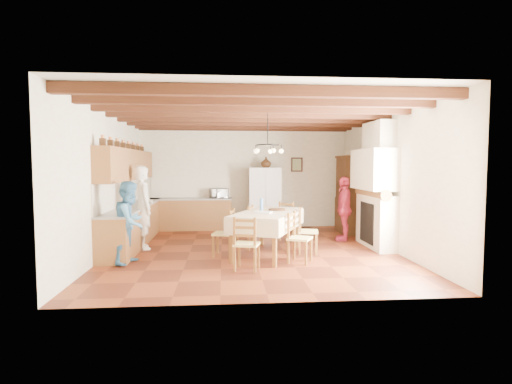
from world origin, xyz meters
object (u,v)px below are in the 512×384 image
at_px(chair_left_near, 223,233).
at_px(person_man, 143,207).
at_px(refrigerator, 265,199).
at_px(hutch, 348,194).
at_px(dining_table, 267,216).
at_px(chair_end_near, 247,243).
at_px(chair_end_far, 283,223).
at_px(chair_right_far, 308,231).
at_px(chair_right_near, 300,237).
at_px(person_woman_blue, 130,222).
at_px(microwave, 219,193).
at_px(person_woman_red, 344,209).
at_px(chair_left_far, 243,227).

bearing_deg(chair_left_near, person_man, -102.32).
bearing_deg(refrigerator, chair_left_near, -107.39).
xyz_separation_m(hutch, dining_table, (-2.47, -2.45, -0.24)).
distance_m(chair_end_near, chair_end_far, 2.59).
bearing_deg(chair_right_far, chair_right_near, 168.05).
bearing_deg(chair_right_near, chair_end_near, 141.64).
bearing_deg(chair_left_near, chair_right_far, 106.90).
relative_size(chair_end_near, person_man, 0.52).
distance_m(hutch, person_woman_blue, 5.91).
bearing_deg(microwave, person_woman_red, -48.05).
bearing_deg(chair_right_near, person_woman_blue, 113.95).
height_order(hutch, chair_right_far, hutch).
xyz_separation_m(chair_end_near, person_woman_red, (2.53, 2.55, 0.30)).
bearing_deg(chair_end_far, hutch, 67.78).
distance_m(chair_left_far, microwave, 2.82).
relative_size(chair_left_near, chair_end_far, 1.00).
relative_size(chair_end_near, chair_end_far, 1.00).
bearing_deg(person_woman_red, hutch, 179.94).
xyz_separation_m(chair_right_near, chair_end_far, (-0.03, 1.92, 0.00)).
relative_size(chair_left_near, microwave, 1.96).
height_order(hutch, chair_end_far, hutch).
bearing_deg(person_woman_blue, person_man, 14.91).
xyz_separation_m(chair_right_far, person_woman_red, (1.17, 1.34, 0.30)).
relative_size(chair_right_near, person_woman_red, 0.61).
xyz_separation_m(person_man, microwave, (1.63, 2.54, 0.12)).
xyz_separation_m(chair_left_near, microwave, (-0.12, 3.38, 0.56)).
distance_m(chair_right_far, person_man, 3.63).
bearing_deg(dining_table, chair_end_far, 67.60).
distance_m(person_man, person_woman_blue, 1.31).
relative_size(refrigerator, dining_table, 0.77).
bearing_deg(hutch, chair_right_far, -121.04).
distance_m(hutch, person_man, 5.39).
xyz_separation_m(chair_right_near, chair_end_near, (-1.04, -0.47, 0.00)).
distance_m(chair_right_far, microwave, 3.82).
height_order(refrigerator, chair_left_near, refrigerator).
distance_m(chair_right_near, chair_end_far, 1.92).
relative_size(dining_table, microwave, 4.66).
bearing_deg(hutch, dining_table, -132.34).
distance_m(chair_right_near, chair_end_near, 1.14).
distance_m(person_woman_blue, person_woman_red, 5.04).
relative_size(chair_right_near, person_man, 0.52).
bearing_deg(person_man, dining_table, -129.71).
height_order(refrigerator, person_woman_red, refrigerator).
relative_size(chair_right_near, chair_end_far, 1.00).
bearing_deg(chair_left_near, refrigerator, 173.41).
relative_size(hutch, chair_left_far, 2.18).
xyz_separation_m(chair_left_near, chair_left_far, (0.43, 0.67, 0.00)).
bearing_deg(person_woman_blue, refrigerator, -24.37).
height_order(chair_left_near, chair_end_near, same).
relative_size(chair_right_far, chair_end_near, 1.00).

